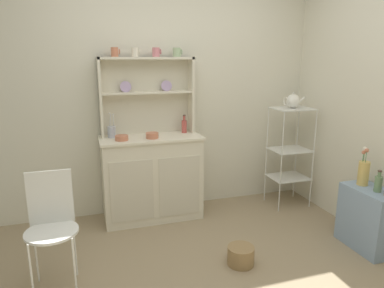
% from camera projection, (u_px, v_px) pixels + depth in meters
% --- Properties ---
extents(wall_back, '(3.84, 0.05, 2.50)m').
position_uv_depth(wall_back, '(166.00, 94.00, 3.68)').
color(wall_back, silver).
rests_on(wall_back, ground).
extents(hutch_cabinet, '(1.00, 0.45, 0.86)m').
position_uv_depth(hutch_cabinet, '(152.00, 177.00, 3.57)').
color(hutch_cabinet, silver).
rests_on(hutch_cabinet, ground).
extents(hutch_shelf_unit, '(0.93, 0.18, 0.77)m').
position_uv_depth(hutch_shelf_unit, '(146.00, 90.00, 3.51)').
color(hutch_shelf_unit, beige).
rests_on(hutch_shelf_unit, hutch_cabinet).
extents(bakers_rack, '(0.41, 0.34, 1.10)m').
position_uv_depth(bakers_rack, '(290.00, 145.00, 3.84)').
color(bakers_rack, silver).
rests_on(bakers_rack, ground).
extents(side_shelf_blue, '(0.28, 0.48, 0.54)m').
position_uv_depth(side_shelf_blue, '(369.00, 219.00, 3.02)').
color(side_shelf_blue, '#849EBC').
rests_on(side_shelf_blue, ground).
extents(wire_chair, '(0.36, 0.36, 0.85)m').
position_uv_depth(wire_chair, '(51.00, 219.00, 2.45)').
color(wire_chair, white).
rests_on(wire_chair, ground).
extents(floor_basket, '(0.21, 0.21, 0.15)m').
position_uv_depth(floor_basket, '(241.00, 256.00, 2.81)').
color(floor_basket, '#93754C').
rests_on(floor_basket, ground).
extents(cup_terracotta_0, '(0.08, 0.07, 0.09)m').
position_uv_depth(cup_terracotta_0, '(115.00, 52.00, 3.30)').
color(cup_terracotta_0, '#C67556').
rests_on(cup_terracotta_0, hutch_shelf_unit).
extents(cup_cream_1, '(0.08, 0.06, 0.09)m').
position_uv_depth(cup_cream_1, '(135.00, 52.00, 3.36)').
color(cup_cream_1, silver).
rests_on(cup_cream_1, hutch_shelf_unit).
extents(cup_rose_2, '(0.09, 0.07, 0.09)m').
position_uv_depth(cup_rose_2, '(156.00, 52.00, 3.42)').
color(cup_rose_2, '#D17A84').
rests_on(cup_rose_2, hutch_shelf_unit).
extents(cup_sage_3, '(0.09, 0.08, 0.09)m').
position_uv_depth(cup_sage_3, '(177.00, 52.00, 3.48)').
color(cup_sage_3, '#9EB78E').
rests_on(cup_sage_3, hutch_shelf_unit).
extents(bowl_mixing_large, '(0.12, 0.12, 0.05)m').
position_uv_depth(bowl_mixing_large, '(122.00, 138.00, 3.31)').
color(bowl_mixing_large, '#C67556').
rests_on(bowl_mixing_large, hutch_cabinet).
extents(bowl_floral_medium, '(0.12, 0.12, 0.06)m').
position_uv_depth(bowl_floral_medium, '(152.00, 135.00, 3.39)').
color(bowl_floral_medium, '#C67556').
rests_on(bowl_floral_medium, hutch_cabinet).
extents(jam_bottle, '(0.05, 0.05, 0.19)m').
position_uv_depth(jam_bottle, '(184.00, 126.00, 3.64)').
color(jam_bottle, '#B74C47').
rests_on(jam_bottle, hutch_cabinet).
extents(utensil_jar, '(0.08, 0.08, 0.24)m').
position_uv_depth(utensil_jar, '(112.00, 132.00, 3.42)').
color(utensil_jar, '#B2B7C6').
rests_on(utensil_jar, hutch_cabinet).
extents(porcelain_teapot, '(0.24, 0.15, 0.17)m').
position_uv_depth(porcelain_teapot, '(293.00, 101.00, 3.72)').
color(porcelain_teapot, white).
rests_on(porcelain_teapot, bakers_rack).
extents(flower_vase, '(0.09, 0.09, 0.34)m').
position_uv_depth(flower_vase, '(364.00, 172.00, 3.03)').
color(flower_vase, '#DBB760').
rests_on(flower_vase, side_shelf_blue).
extents(oil_bottle, '(0.06, 0.06, 0.18)m').
position_uv_depth(oil_bottle, '(378.00, 183.00, 2.89)').
color(oil_bottle, '#6B8C60').
rests_on(oil_bottle, side_shelf_blue).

